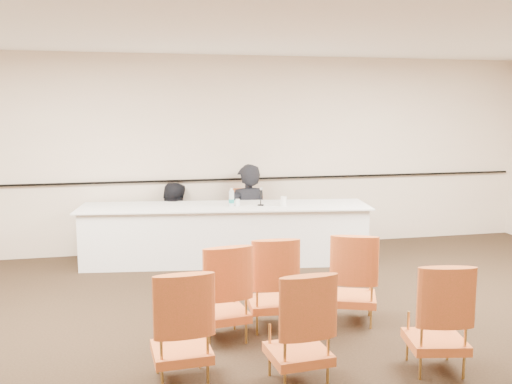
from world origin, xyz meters
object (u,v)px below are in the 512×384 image
aud_chair_front_right (353,277)px  aud_chair_back_right (436,316)px  panelist_main (248,223)px  panelist_second_chair (173,222)px  microphone (261,197)px  aud_chair_back_left (181,325)px  panel_table (225,234)px  aud_chair_front_mid (272,282)px  drinking_glass (238,203)px  panelist_second (173,236)px  coffee_cup (284,201)px  panelist_main_chair (248,221)px  water_bottle (231,197)px  aud_chair_back_mid (298,326)px  aud_chair_front_left (222,291)px

aud_chair_front_right → aud_chair_back_right: bearing=-56.4°
panelist_main → panelist_second_chair: 1.15m
microphone → aud_chair_back_left: size_ratio=0.27×
panel_table → aud_chair_front_mid: (0.04, -2.56, 0.06)m
microphone → aud_chair_back_left: microphone is taller
aud_chair_front_right → aud_chair_back_right: 1.22m
microphone → drinking_glass: (-0.32, 0.06, -0.08)m
panelist_second_chair → panelist_second: bearing=-82.0°
coffee_cup → aud_chair_back_left: coffee_cup is taller
aud_chair_back_right → panelist_main_chair: bearing=110.3°
panelist_second → water_bottle: 1.29m
panelist_main → aud_chair_front_mid: size_ratio=1.93×
aud_chair_back_right → panelist_second: bearing=123.4°
panelist_second → panelist_main_chair: bearing=-170.3°
panelist_second → aud_chair_front_right: 3.66m
panelist_main → water_bottle: size_ratio=7.17×
coffee_cup → aud_chair_front_right: (0.09, -2.38, -0.41)m
panelist_second_chair → panelist_main: bearing=-0.0°
aud_chair_back_left → aud_chair_back_mid: bearing=-18.0°
aud_chair_back_mid → aud_chair_back_right: size_ratio=1.00×
coffee_cup → drinking_glass: bearing=168.1°
panelist_main → panelist_main_chair: 0.04m
aud_chair_front_right → water_bottle: bearing=129.5°
water_bottle → panel_table: bearing=144.3°
panelist_second_chair → microphone: bearing=-27.1°
drinking_glass → aud_chair_front_left: (-0.67, -2.67, -0.40)m
water_bottle → aud_chair_front_right: (0.81, -2.53, -0.48)m
panelist_second_chair → water_bottle: size_ratio=3.71×
panelist_second_chair → aud_chair_front_left: 3.44m
drinking_glass → aud_chair_back_left: size_ratio=0.11×
water_bottle → aud_chair_front_mid: (-0.05, -2.50, -0.48)m
aud_chair_back_mid → water_bottle: bearing=83.2°
panelist_main_chair → drinking_glass: 0.78m
panelist_main → panelist_second: panelist_main is taller
panelist_main_chair → aud_chair_front_right: bearing=-73.8°
aud_chair_front_right → aud_chair_back_mid: 1.50m
panelist_second → aud_chair_back_left: (-0.27, -4.20, 0.22)m
water_bottle → aud_chair_back_mid: water_bottle is taller
coffee_cup → aud_chair_front_mid: size_ratio=0.14×
panelist_second_chair → aud_chair_front_left: bearing=-78.8°
water_bottle → aud_chair_back_left: size_ratio=0.27×
aud_chair_front_right → aud_chair_back_mid: size_ratio=1.00×
water_bottle → drinking_glass: size_ratio=2.56×
aud_chair_front_left → aud_chair_back_left: size_ratio=1.00×
panelist_second_chair → aud_chair_front_mid: size_ratio=1.00×
aud_chair_front_mid → aud_chair_back_mid: 1.20m
aud_chair_back_left → panelist_main: bearing=67.9°
aud_chair_front_left → aud_chair_back_mid: (0.45, -1.01, 0.00)m
panelist_main_chair → aud_chair_front_mid: bearing=-89.5°
aud_chair_front_left → aud_chair_back_mid: size_ratio=1.00×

